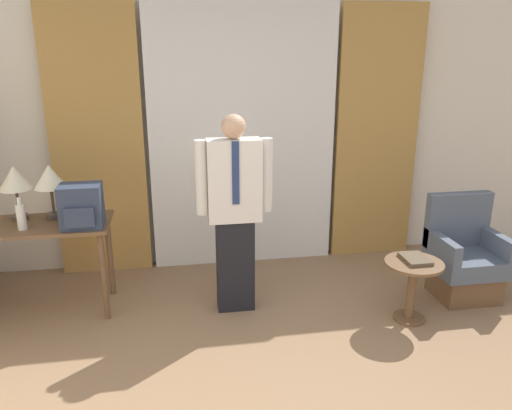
# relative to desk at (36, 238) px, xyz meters

# --- Properties ---
(wall_back) EXTENTS (10.00, 0.06, 2.70)m
(wall_back) POSITION_rel_desk_xyz_m (1.84, 0.90, 0.68)
(wall_back) COLOR silver
(wall_back) RESTS_ON ground_plane
(curtain_sheer_center) EXTENTS (1.84, 0.06, 2.58)m
(curtain_sheer_center) POSITION_rel_desk_xyz_m (1.84, 0.77, 0.62)
(curtain_sheer_center) COLOR white
(curtain_sheer_center) RESTS_ON ground_plane
(curtain_drape_left) EXTENTS (0.86, 0.06, 2.58)m
(curtain_drape_left) POSITION_rel_desk_xyz_m (0.45, 0.77, 0.62)
(curtain_drape_left) COLOR #B28442
(curtain_drape_left) RESTS_ON ground_plane
(curtain_drape_right) EXTENTS (0.86, 0.06, 2.58)m
(curtain_drape_right) POSITION_rel_desk_xyz_m (3.23, 0.77, 0.62)
(curtain_drape_right) COLOR #B28442
(curtain_drape_right) RESTS_ON ground_plane
(desk) EXTENTS (1.20, 0.57, 0.79)m
(desk) POSITION_rel_desk_xyz_m (0.00, 0.00, 0.00)
(desk) COLOR brown
(desk) RESTS_ON ground_plane
(table_lamp_left) EXTENTS (0.26, 0.26, 0.46)m
(table_lamp_left) POSITION_rel_desk_xyz_m (-0.14, 0.13, 0.46)
(table_lamp_left) COLOR #4C4238
(table_lamp_left) RESTS_ON desk
(table_lamp_right) EXTENTS (0.26, 0.26, 0.46)m
(table_lamp_right) POSITION_rel_desk_xyz_m (0.14, 0.13, 0.46)
(table_lamp_right) COLOR #4C4238
(table_lamp_right) RESTS_ON desk
(bottle_by_lamp) EXTENTS (0.07, 0.07, 0.26)m
(bottle_by_lamp) POSITION_rel_desk_xyz_m (-0.05, -0.12, 0.23)
(bottle_by_lamp) COLOR silver
(bottle_by_lamp) RESTS_ON desk
(backpack) EXTENTS (0.32, 0.27, 0.35)m
(backpack) POSITION_rel_desk_xyz_m (0.41, -0.14, 0.29)
(backpack) COLOR #2D384C
(backpack) RESTS_ON desk
(person) EXTENTS (0.62, 0.21, 1.67)m
(person) POSITION_rel_desk_xyz_m (1.62, -0.22, 0.24)
(person) COLOR black
(person) RESTS_ON ground_plane
(armchair) EXTENTS (0.60, 0.53, 0.92)m
(armchair) POSITION_rel_desk_xyz_m (3.67, -0.32, -0.33)
(armchair) COLOR brown
(armchair) RESTS_ON ground_plane
(side_table) EXTENTS (0.47, 0.47, 0.52)m
(side_table) POSITION_rel_desk_xyz_m (3.01, -0.66, -0.32)
(side_table) COLOR brown
(side_table) RESTS_ON ground_plane
(book) EXTENTS (0.19, 0.26, 0.03)m
(book) POSITION_rel_desk_xyz_m (3.03, -0.63, -0.14)
(book) COLOR brown
(book) RESTS_ON side_table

